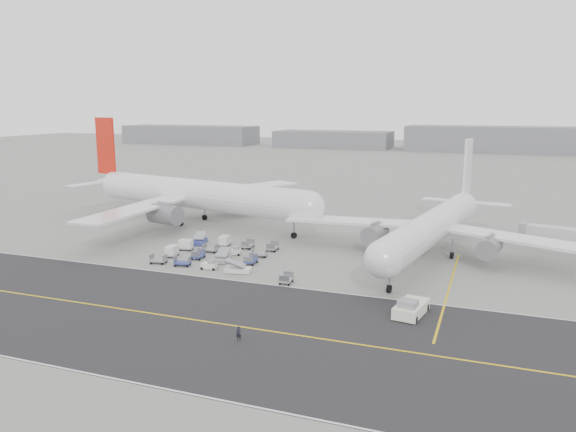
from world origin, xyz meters
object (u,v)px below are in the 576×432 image
at_px(airliner_b, 434,226).
at_px(jet_bridge, 567,238).
at_px(airliner_a, 194,194).
at_px(ground_crew_a, 239,333).
at_px(pushback_tug, 411,308).

bearing_deg(airliner_b, jet_bridge, 22.58).
bearing_deg(jet_bridge, airliner_b, -152.39).
bearing_deg(jet_bridge, airliner_a, -169.71).
height_order(airliner_a, airliner_b, airliner_a).
relative_size(jet_bridge, ground_crew_a, 9.20).
bearing_deg(airliner_b, airliner_a, 178.30).
relative_size(airliner_a, jet_bridge, 4.24).
xyz_separation_m(airliner_a, jet_bridge, (73.59, -5.15, -2.54)).
bearing_deg(jet_bridge, pushback_tug, -106.72).
height_order(airliner_a, jet_bridge, airliner_a).
height_order(pushback_tug, ground_crew_a, pushback_tug).
distance_m(airliner_a, pushback_tug, 66.28).
bearing_deg(ground_crew_a, pushback_tug, 27.27).
relative_size(airliner_b, ground_crew_a, 32.77).
xyz_separation_m(pushback_tug, ground_crew_a, (-16.71, -14.29, -0.12)).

